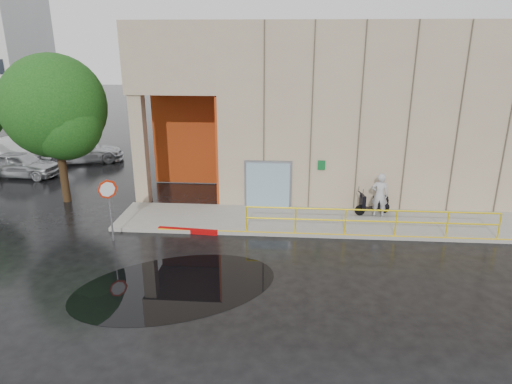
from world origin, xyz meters
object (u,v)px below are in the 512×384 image
(red_curb, at_px, (188,231))
(tree_near, at_px, (57,111))
(stop_sign, at_px, (109,196))
(car_c, at_px, (83,151))
(person, at_px, (380,195))
(car_b, at_px, (10,151))
(scooter, at_px, (374,198))
(car_a, at_px, (21,164))

(red_curb, bearing_deg, tree_near, 153.81)
(stop_sign, distance_m, car_c, 12.62)
(person, bearing_deg, car_b, -12.29)
(stop_sign, bearing_deg, tree_near, 115.12)
(scooter, distance_m, car_b, 22.06)
(tree_near, bearing_deg, car_b, 135.67)
(red_curb, distance_m, tree_near, 8.19)
(person, height_order, car_b, person)
(car_b, height_order, tree_near, tree_near)
(person, bearing_deg, scooter, -44.34)
(person, distance_m, car_c, 18.34)
(car_a, bearing_deg, car_b, 43.31)
(scooter, height_order, red_curb, scooter)
(scooter, xyz_separation_m, car_c, (-16.25, 7.88, -0.17))
(car_c, bearing_deg, person, -135.90)
(car_b, bearing_deg, red_curb, -109.82)
(red_curb, distance_m, car_a, 12.77)
(car_a, height_order, car_b, car_b)
(scooter, bearing_deg, tree_near, 157.92)
(stop_sign, xyz_separation_m, red_curb, (2.68, 0.92, -1.69))
(red_curb, height_order, car_b, car_b)
(stop_sign, xyz_separation_m, tree_near, (-3.64, 4.02, 2.48))
(stop_sign, relative_size, red_curb, 1.01)
(scooter, height_order, car_b, car_b)
(person, xyz_separation_m, car_c, (-16.44, 8.12, -0.40))
(car_c, bearing_deg, car_a, 128.26)
(person, distance_m, car_b, 22.32)
(person, bearing_deg, red_curb, 22.68)
(car_b, xyz_separation_m, car_c, (4.46, 0.30, -0.03))
(scooter, height_order, car_c, scooter)
(car_a, bearing_deg, red_curb, -118.45)
(person, relative_size, scooter, 1.15)
(person, height_order, scooter, person)
(car_b, distance_m, tree_near, 10.23)
(scooter, distance_m, car_a, 18.87)
(red_curb, relative_size, tree_near, 0.36)
(car_c, xyz_separation_m, tree_near, (2.40, -7.00, 3.58))
(stop_sign, bearing_deg, car_b, 117.39)
(scooter, bearing_deg, stop_sign, 178.67)
(scooter, bearing_deg, car_a, 147.36)
(car_a, bearing_deg, stop_sign, -129.84)
(stop_sign, bearing_deg, car_c, 101.71)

